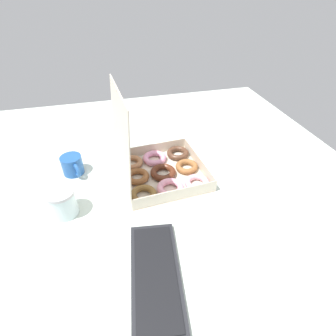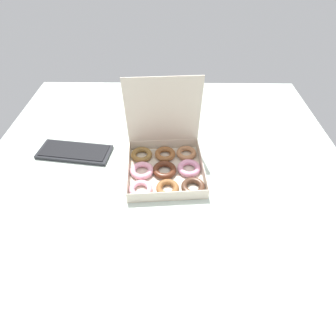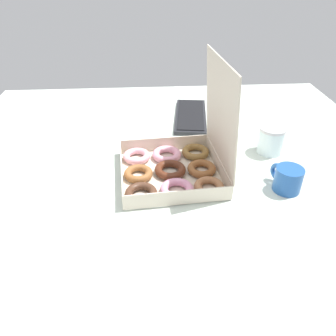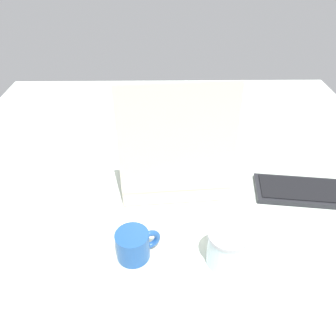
% 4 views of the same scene
% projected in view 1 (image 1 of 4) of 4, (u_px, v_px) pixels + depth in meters
% --- Properties ---
extents(ground_plane, '(1.80, 1.80, 0.02)m').
position_uv_depth(ground_plane, '(160.00, 178.00, 1.16)').
color(ground_plane, silver).
extents(donut_box, '(0.38, 0.38, 0.41)m').
position_uv_depth(donut_box, '(158.00, 168.00, 1.13)').
color(donut_box, beige).
rests_on(donut_box, ground_plane).
extents(keyboard, '(0.38, 0.19, 0.02)m').
position_uv_depth(keyboard, '(156.00, 275.00, 0.77)').
color(keyboard, '#222327').
rests_on(keyboard, ground_plane).
extents(coffee_mug, '(0.12, 0.09, 0.08)m').
position_uv_depth(coffee_mug, '(73.00, 165.00, 1.15)').
color(coffee_mug, '#225199').
rests_on(coffee_mug, ground_plane).
extents(glass_jar, '(0.10, 0.10, 0.11)m').
position_uv_depth(glass_jar, '(62.00, 202.00, 0.95)').
color(glass_jar, silver).
rests_on(glass_jar, ground_plane).
extents(paper_napkin, '(0.17, 0.15, 0.00)m').
position_uv_depth(paper_napkin, '(210.00, 144.00, 1.36)').
color(paper_napkin, white).
rests_on(paper_napkin, ground_plane).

